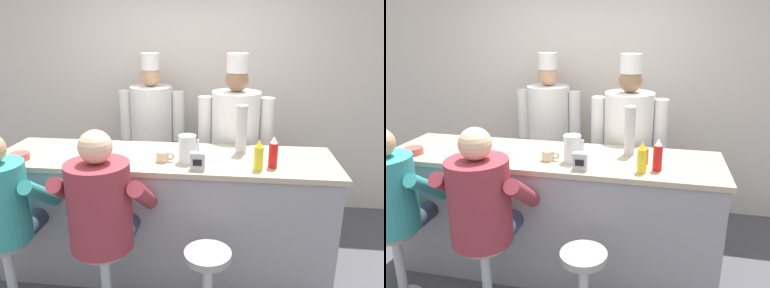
# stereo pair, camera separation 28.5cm
# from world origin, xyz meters

# --- Properties ---
(wall_back) EXTENTS (10.00, 0.06, 2.70)m
(wall_back) POSITION_xyz_m (0.00, 1.77, 1.35)
(wall_back) COLOR beige
(wall_back) RESTS_ON ground_plane
(diner_counter) EXTENTS (2.73, 0.75, 1.04)m
(diner_counter) POSITION_xyz_m (0.00, 0.37, 0.52)
(diner_counter) COLOR gray
(diner_counter) RESTS_ON ground_plane
(ketchup_bottle_red) EXTENTS (0.07, 0.07, 0.24)m
(ketchup_bottle_red) POSITION_xyz_m (0.85, 0.21, 1.15)
(ketchup_bottle_red) COLOR red
(ketchup_bottle_red) RESTS_ON diner_counter
(mustard_bottle_yellow) EXTENTS (0.07, 0.07, 0.23)m
(mustard_bottle_yellow) POSITION_xyz_m (0.74, 0.15, 1.14)
(mustard_bottle_yellow) COLOR yellow
(mustard_bottle_yellow) RESTS_ON diner_counter
(hot_sauce_bottle_orange) EXTENTS (0.03, 0.03, 0.13)m
(hot_sauce_bottle_orange) POSITION_xyz_m (0.77, 0.32, 1.10)
(hot_sauce_bottle_orange) COLOR orange
(hot_sauce_bottle_orange) RESTS_ON diner_counter
(water_pitcher_clear) EXTENTS (0.16, 0.14, 0.21)m
(water_pitcher_clear) POSITION_xyz_m (0.21, 0.26, 1.14)
(water_pitcher_clear) COLOR silver
(water_pitcher_clear) RESTS_ON diner_counter
(breakfast_plate) EXTENTS (0.26, 0.26, 0.05)m
(breakfast_plate) POSITION_xyz_m (-0.38, 0.24, 1.05)
(breakfast_plate) COLOR white
(breakfast_plate) RESTS_ON diner_counter
(cereal_bowl) EXTENTS (0.15, 0.15, 0.05)m
(cereal_bowl) POSITION_xyz_m (-1.10, 0.15, 1.06)
(cereal_bowl) COLOR #B24C47
(cereal_bowl) RESTS_ON diner_counter
(coffee_mug_tan) EXTENTS (0.14, 0.10, 0.08)m
(coffee_mug_tan) POSITION_xyz_m (0.02, 0.24, 1.08)
(coffee_mug_tan) COLOR beige
(coffee_mug_tan) RESTS_ON diner_counter
(cup_stack_steel) EXTENTS (0.09, 0.09, 0.40)m
(cup_stack_steel) POSITION_xyz_m (0.62, 0.52, 1.24)
(cup_stack_steel) COLOR #B7BABF
(cup_stack_steel) RESTS_ON diner_counter
(napkin_dispenser_chrome) EXTENTS (0.11, 0.06, 0.13)m
(napkin_dispenser_chrome) POSITION_xyz_m (0.31, 0.10, 1.10)
(napkin_dispenser_chrome) COLOR silver
(napkin_dispenser_chrome) RESTS_ON diner_counter
(diner_seated_teal) EXTENTS (0.60, 0.59, 1.37)m
(diner_seated_teal) POSITION_xyz_m (-1.01, -0.26, 0.85)
(diner_seated_teal) COLOR #B2B5BA
(diner_seated_teal) RESTS_ON ground_plane
(diner_seated_maroon) EXTENTS (0.64, 0.63, 1.42)m
(diner_seated_maroon) POSITION_xyz_m (-0.30, -0.26, 0.87)
(diner_seated_maroon) COLOR #B2B5BA
(diner_seated_maroon) RESTS_ON ground_plane
(empty_stool_round) EXTENTS (0.32, 0.32, 0.61)m
(empty_stool_round) POSITION_xyz_m (0.41, -0.30, 0.41)
(empty_stool_round) COLOR #B2B5BA
(empty_stool_round) RESTS_ON ground_plane
(cook_in_whites_near) EXTENTS (0.70, 0.45, 1.78)m
(cook_in_whites_near) POSITION_xyz_m (-0.31, 1.39, 0.98)
(cook_in_whites_near) COLOR #232328
(cook_in_whites_near) RESTS_ON ground_plane
(cook_in_whites_far) EXTENTS (0.71, 0.45, 1.81)m
(cook_in_whites_far) POSITION_xyz_m (0.57, 1.01, 0.99)
(cook_in_whites_far) COLOR #232328
(cook_in_whites_far) RESTS_ON ground_plane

